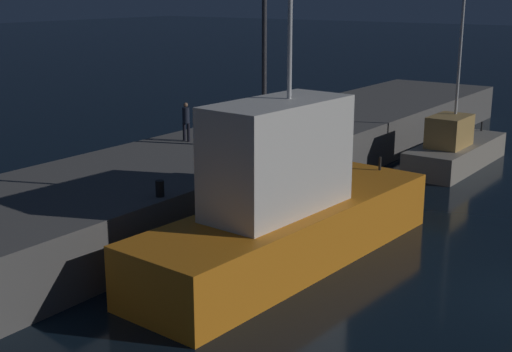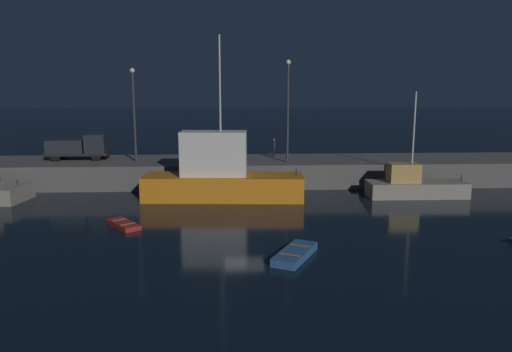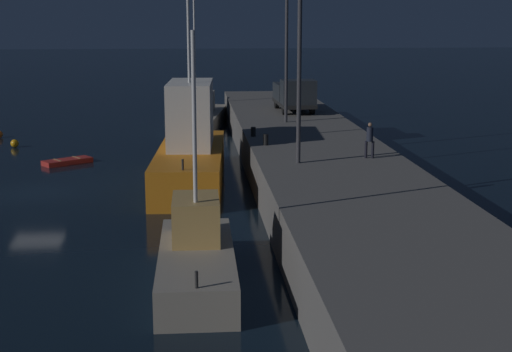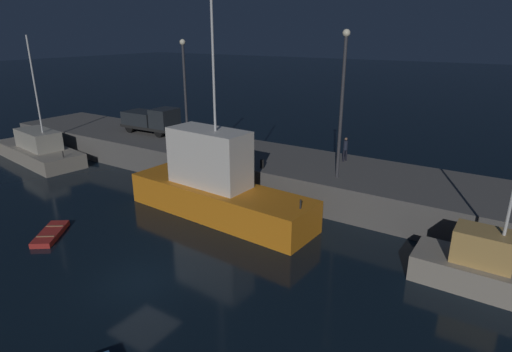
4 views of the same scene
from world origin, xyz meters
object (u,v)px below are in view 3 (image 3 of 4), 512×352
(utility_truck, at_px, (294,94))
(dockworker, at_px, (370,138))
(fishing_boat_blue, at_px, (197,257))
(mooring_buoy_mid, at_px, (15,143))
(lamp_post_west, at_px, (286,46))
(fishing_trawler_red, at_px, (191,149))
(fishing_boat_white, at_px, (198,115))
(lamp_post_east, at_px, (299,51))
(dinghy_red_small, at_px, (67,161))
(bollard_central, at_px, (253,132))
(bollard_west, at_px, (266,140))

(utility_truck, height_order, dockworker, utility_truck)
(utility_truck, bearing_deg, fishing_boat_blue, -14.13)
(mooring_buoy_mid, relative_size, lamp_post_west, 0.07)
(fishing_boat_blue, height_order, utility_truck, fishing_boat_blue)
(mooring_buoy_mid, bearing_deg, fishing_trawler_red, 44.16)
(fishing_boat_white, bearing_deg, fishing_trawler_red, -1.89)
(fishing_boat_white, xyz_separation_m, lamp_post_east, (25.99, 4.23, 6.23))
(fishing_trawler_red, bearing_deg, dockworker, 59.81)
(fishing_boat_blue, distance_m, mooring_buoy_mid, 30.04)
(fishing_boat_blue, distance_m, lamp_post_west, 24.50)
(dinghy_red_small, xyz_separation_m, bollard_central, (3.91, 10.85, 2.25))
(lamp_post_east, height_order, utility_truck, lamp_post_east)
(mooring_buoy_mid, relative_size, lamp_post_east, 0.06)
(fishing_boat_blue, relative_size, dockworker, 4.92)
(fishing_boat_white, bearing_deg, mooring_buoy_mid, -56.98)
(lamp_post_west, relative_size, utility_truck, 1.45)
(fishing_trawler_red, bearing_deg, lamp_post_west, 141.62)
(fishing_boat_white, distance_m, mooring_buoy_mid, 14.86)
(lamp_post_west, xyz_separation_m, dockworker, (12.47, 2.40, -3.76))
(mooring_buoy_mid, bearing_deg, lamp_post_east, 42.97)
(dinghy_red_small, height_order, mooring_buoy_mid, mooring_buoy_mid)
(lamp_post_east, relative_size, bollard_central, 16.70)
(lamp_post_west, distance_m, bollard_west, 9.76)
(utility_truck, bearing_deg, mooring_buoy_mid, -87.85)
(bollard_west, height_order, bollard_central, bollard_west)
(mooring_buoy_mid, height_order, dockworker, dockworker)
(fishing_boat_blue, height_order, bollard_central, fishing_boat_blue)
(lamp_post_west, distance_m, utility_truck, 6.46)
(lamp_post_west, bearing_deg, bollard_central, -24.49)
(mooring_buoy_mid, bearing_deg, bollard_central, 56.59)
(fishing_boat_blue, relative_size, mooring_buoy_mid, 15.37)
(dinghy_red_small, height_order, dockworker, dockworker)
(bollard_west, distance_m, bollard_central, 2.94)
(dinghy_red_small, distance_m, utility_truck, 16.46)
(fishing_boat_blue, relative_size, utility_truck, 1.48)
(dockworker, bearing_deg, lamp_post_west, -169.12)
(lamp_post_east, height_order, dockworker, lamp_post_east)
(lamp_post_east, bearing_deg, dockworker, 104.10)
(fishing_boat_white, xyz_separation_m, bollard_central, (18.16, 2.82, 1.41))
(fishing_boat_blue, bearing_deg, lamp_post_west, 165.68)
(dinghy_red_small, xyz_separation_m, lamp_post_west, (-1.62, 13.37, 6.71))
(fishing_boat_white, bearing_deg, lamp_post_west, 22.90)
(fishing_boat_white, height_order, dinghy_red_small, fishing_boat_white)
(fishing_trawler_red, bearing_deg, fishing_boat_white, 178.11)
(lamp_post_west, bearing_deg, dockworker, 10.88)
(fishing_boat_blue, distance_m, dinghy_red_small, 22.69)
(fishing_boat_white, relative_size, dinghy_red_small, 3.74)
(fishing_boat_blue, relative_size, dinghy_red_small, 2.81)
(bollard_west, bearing_deg, dinghy_red_small, -121.20)
(fishing_boat_white, xyz_separation_m, utility_truck, (7.37, 6.58, 2.35))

